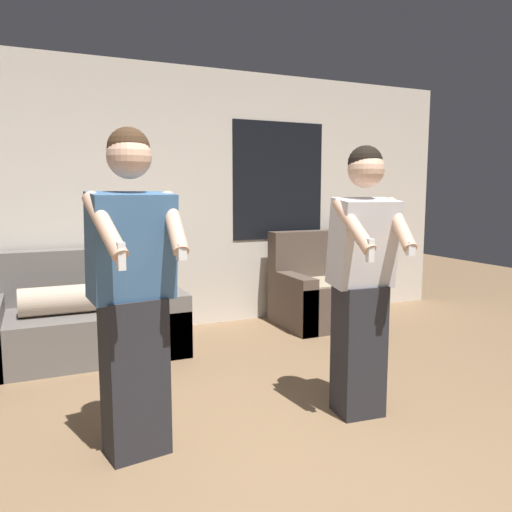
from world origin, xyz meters
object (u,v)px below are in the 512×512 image
armchair (322,293)px  person_left (133,293)px  person_right (362,279)px  couch (80,320)px

armchair → person_left: bearing=-140.7°
armchair → person_left: size_ratio=0.57×
armchair → person_right: size_ratio=0.58×
person_left → person_right: (1.40, -0.09, -0.02)m
armchair → person_right: (-0.97, -2.03, 0.56)m
person_right → couch: bearing=127.2°
couch → person_right: 2.61m
person_left → person_right: person_left is taller
armchair → person_right: bearing=-115.4°
couch → armchair: bearing=0.0°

